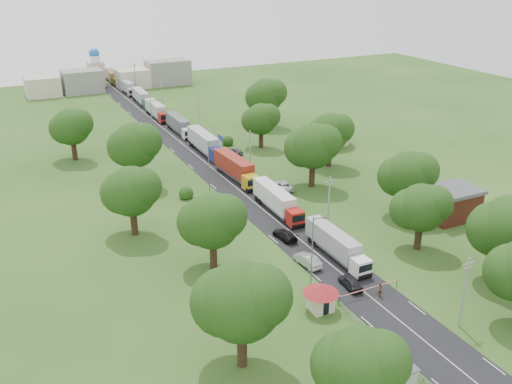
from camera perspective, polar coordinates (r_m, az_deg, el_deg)
ground at (r=93.25m, az=1.97°, el=-2.79°), size 260.00×260.00×0.00m
road at (r=109.82m, az=-2.96°, el=1.21°), size 8.00×200.00×0.04m
boom_barrier at (r=73.73m, az=10.35°, el=-9.78°), size 9.22×0.35×1.18m
guard_booth at (r=70.14m, az=6.50°, el=-10.14°), size 4.40×4.40×3.45m
kiosk at (r=61.28m, az=14.49°, el=-17.40°), size 2.30×2.30×2.41m
guard_rail at (r=65.99m, az=12.90°, el=-15.29°), size 0.10×17.00×1.70m
info_sign at (r=123.79m, az=-3.55°, el=5.16°), size 0.12×3.10×4.10m
pole_0 at (r=69.66m, az=20.10°, el=-9.33°), size 1.60×0.24×9.00m
pole_1 at (r=88.48m, az=7.29°, el=-1.09°), size 1.60×0.24×9.00m
pole_2 at (r=111.23m, az=-0.61°, el=4.09°), size 1.60×0.24×9.00m
pole_3 at (r=135.95m, az=-5.78°, el=7.41°), size 1.60×0.24×9.00m
pole_4 at (r=161.74m, az=-9.38°, el=9.66°), size 1.60×0.24×9.00m
pole_5 at (r=188.17m, az=-12.00°, el=11.26°), size 1.60×0.24×9.00m
lamp_0 at (r=72.93m, az=5.74°, el=-5.65°), size 2.03×0.22×10.00m
lamp_1 at (r=101.65m, az=-4.66°, el=2.72°), size 2.03×0.22×10.00m
lamp_2 at (r=133.40m, az=-10.34°, el=7.25°), size 2.03×0.22×10.00m
tree_1 at (r=79.80m, az=24.10°, el=-3.21°), size 9.60×9.60×12.05m
tree_2 at (r=84.88m, az=16.18°, el=-1.49°), size 8.00×8.00×10.10m
tree_3 at (r=95.27m, az=14.96°, el=1.70°), size 8.80×8.80×11.07m
tree_4 at (r=104.67m, az=5.68°, el=4.61°), size 9.60×9.60×12.05m
tree_5 at (r=115.95m, az=7.41°, el=5.99°), size 8.80×8.80×11.07m
tree_6 at (r=126.84m, az=0.49°, el=7.32°), size 8.00×8.00×10.10m
tree_7 at (r=143.49m, az=1.01°, el=9.63°), size 9.60×9.60×12.05m
tree_8 at (r=53.20m, az=10.36°, el=-16.59°), size 8.00×8.00×10.10m
tree_9 at (r=58.24m, az=-1.54°, el=-10.81°), size 9.60×9.60×12.05m
tree_10 at (r=76.35m, az=-4.44°, el=-2.85°), size 8.80×8.80×11.07m
tree_11 at (r=87.63m, az=-12.41°, el=0.11°), size 8.80×8.80×11.07m
tree_12 at (r=107.08m, az=-12.07°, el=4.63°), size 9.60×9.60×12.05m
tree_13 at (r=124.71m, az=-18.01°, el=6.24°), size 8.80×8.80×11.07m
house_brick at (r=98.09m, az=18.93°, el=-1.05°), size 8.60×6.60×5.20m
house_cream at (r=130.68m, az=7.43°, el=6.24°), size 10.08×10.08×5.80m
distant_town at (r=192.08m, az=-13.78°, el=10.97°), size 52.00×8.00×8.00m
church at (r=198.51m, az=-15.71°, el=11.70°), size 5.00×5.00×12.30m
truck_0 at (r=81.94m, az=8.02°, el=-5.22°), size 2.34×13.67×3.79m
truck_1 at (r=95.21m, az=2.09°, el=-0.85°), size 2.78×14.37×3.98m
truck_2 at (r=109.49m, az=-2.04°, el=2.42°), size 3.23×15.32×4.23m
truck_3 at (r=124.82m, az=-5.14°, el=4.93°), size 2.87×15.75×4.36m
truck_4 at (r=140.21m, az=-7.69°, el=6.67°), size 2.42×13.93×3.86m
truck_5 at (r=154.86m, az=-9.91°, el=8.07°), size 2.53×14.27×3.95m
truck_6 at (r=170.78m, az=-11.37°, el=9.29°), size 2.79×13.87×3.84m
truck_7 at (r=186.09m, az=-12.80°, el=10.23°), size 2.76×13.58×3.76m
truck_8 at (r=203.02m, az=-14.17°, el=11.12°), size 3.11×14.12×3.90m
car_lane_front at (r=75.71m, az=9.43°, el=-8.93°), size 2.07×4.38×1.45m
car_lane_mid at (r=79.97m, az=5.18°, el=-6.80°), size 2.12×4.99×1.60m
car_lane_rear at (r=86.87m, az=2.90°, el=-4.29°), size 2.41×5.01×1.41m
car_verge_near at (r=105.05m, az=2.72°, el=0.67°), size 3.42×6.02×1.58m
car_verge_far at (r=124.12m, az=-2.04°, el=4.11°), size 2.27×4.23×1.37m
pedestrian_near at (r=74.51m, az=12.32°, el=-9.59°), size 0.77×0.67×1.78m
pedestrian_booth at (r=70.91m, az=7.10°, el=-11.01°), size 1.07×1.06×1.74m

